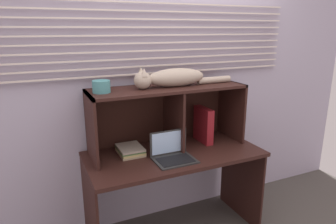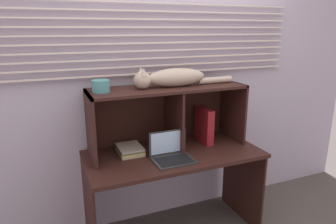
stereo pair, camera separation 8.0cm
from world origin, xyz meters
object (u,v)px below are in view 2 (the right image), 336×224
cat (173,78)px  book_stack (130,150)px  small_basket (101,86)px  binder_upright (204,125)px  laptop (172,154)px

cat → book_stack: bearing=179.5°
cat → small_basket: cat is taller
cat → small_basket: bearing=180.0°
binder_upright → book_stack: 0.68m
book_stack → small_basket: small_basket is taller
binder_upright → cat: bearing=180.0°
cat → small_basket: size_ratio=6.70×
cat → book_stack: 0.66m
book_stack → laptop: bearing=-41.0°
binder_upright → book_stack: binder_upright is taller
cat → binder_upright: cat is taller
laptop → binder_upright: 0.47m
cat → laptop: size_ratio=2.82×
laptop → small_basket: small_basket is taller
laptop → small_basket: bearing=153.9°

